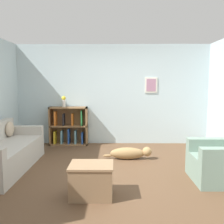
{
  "coord_description": "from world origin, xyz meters",
  "views": [
    {
      "loc": [
        0.05,
        -4.35,
        1.6
      ],
      "look_at": [
        0.0,
        0.4,
        1.05
      ],
      "focal_mm": 40.0,
      "sensor_mm": 36.0,
      "label": 1
    }
  ],
  "objects_px": {
    "couch": "(3,153)",
    "dog": "(130,153)",
    "coffee_table": "(91,179)",
    "bookshelf": "(69,127)",
    "vase": "(64,101)"
  },
  "relations": [
    {
      "from": "couch",
      "to": "vase",
      "type": "relative_size",
      "value": 7.33
    },
    {
      "from": "dog",
      "to": "bookshelf",
      "type": "bearing_deg",
      "value": 140.37
    },
    {
      "from": "bookshelf",
      "to": "dog",
      "type": "relative_size",
      "value": 0.97
    },
    {
      "from": "bookshelf",
      "to": "couch",
      "type": "bearing_deg",
      "value": -114.11
    },
    {
      "from": "couch",
      "to": "vase",
      "type": "xyz_separation_m",
      "value": [
        0.76,
        1.91,
        0.84
      ]
    },
    {
      "from": "couch",
      "to": "dog",
      "type": "distance_m",
      "value": 2.49
    },
    {
      "from": "couch",
      "to": "coffee_table",
      "type": "distance_m",
      "value": 2.05
    },
    {
      "from": "dog",
      "to": "coffee_table",
      "type": "bearing_deg",
      "value": -110.67
    },
    {
      "from": "coffee_table",
      "to": "dog",
      "type": "xyz_separation_m",
      "value": [
        0.66,
        1.75,
        -0.12
      ]
    },
    {
      "from": "bookshelf",
      "to": "coffee_table",
      "type": "height_order",
      "value": "bookshelf"
    },
    {
      "from": "bookshelf",
      "to": "dog",
      "type": "xyz_separation_m",
      "value": [
        1.53,
        -1.27,
        -0.34
      ]
    },
    {
      "from": "bookshelf",
      "to": "vase",
      "type": "height_order",
      "value": "vase"
    },
    {
      "from": "coffee_table",
      "to": "bookshelf",
      "type": "bearing_deg",
      "value": 106.11
    },
    {
      "from": "vase",
      "to": "couch",
      "type": "bearing_deg",
      "value": -111.6
    },
    {
      "from": "coffee_table",
      "to": "vase",
      "type": "xyz_separation_m",
      "value": [
        -0.98,
        2.99,
        0.9
      ]
    }
  ]
}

